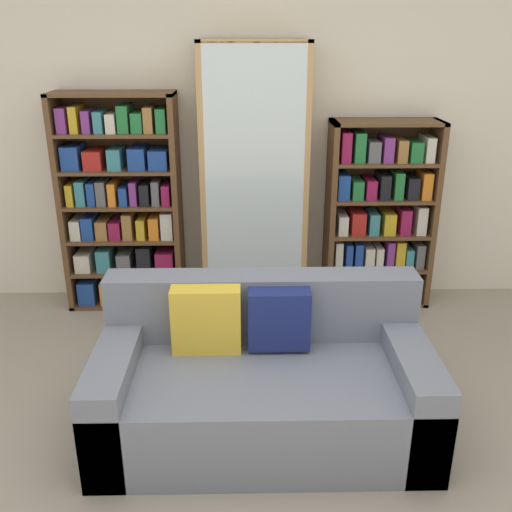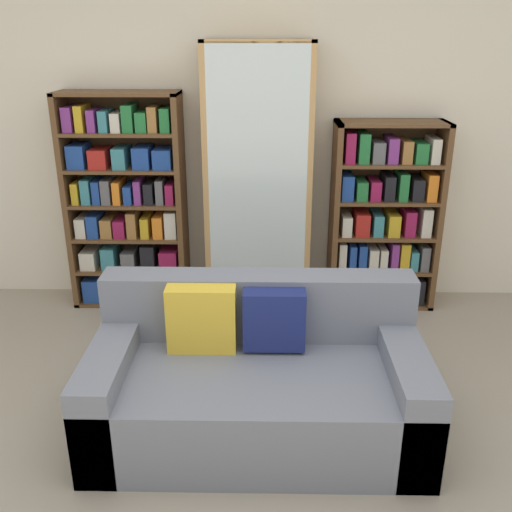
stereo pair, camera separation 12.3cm
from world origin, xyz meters
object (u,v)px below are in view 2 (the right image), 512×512
bookshelf_right (384,220)px  wine_bottle (354,344)px  bookshelf_left (127,205)px  couch (257,383)px  display_cabinet (258,181)px

bookshelf_right → wine_bottle: bearing=-109.2°
bookshelf_left → bookshelf_right: (1.92, -0.00, -0.11)m
couch → display_cabinet: size_ratio=0.87×
bookshelf_left → wine_bottle: 1.95m
display_cabinet → wine_bottle: (0.62, -0.91, -0.82)m
couch → bookshelf_right: (0.93, 1.56, 0.40)m
couch → bookshelf_left: 1.92m
display_cabinet → couch: bearing=-89.4°
couch → wine_bottle: couch is taller
couch → wine_bottle: size_ratio=4.72×
bookshelf_right → wine_bottle: (-0.32, -0.92, -0.53)m
bookshelf_left → display_cabinet: display_cabinet is taller
couch → bookshelf_right: bearing=59.3°
display_cabinet → bookshelf_right: display_cabinet is taller
couch → wine_bottle: 0.88m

